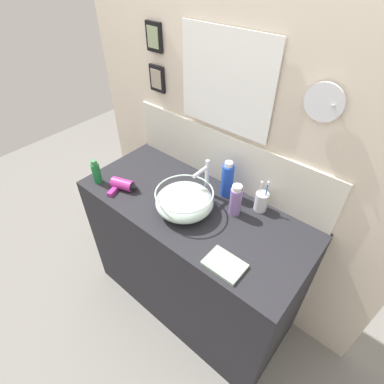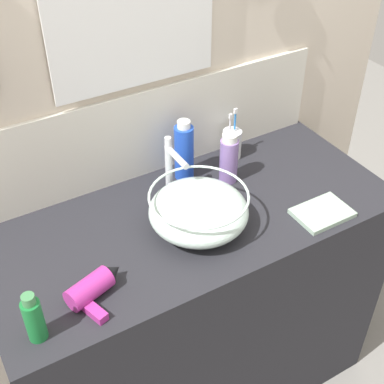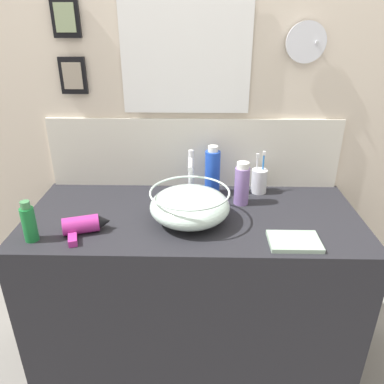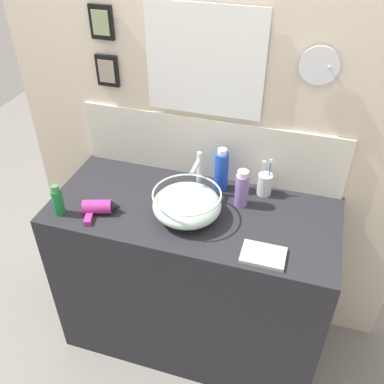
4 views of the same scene
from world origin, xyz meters
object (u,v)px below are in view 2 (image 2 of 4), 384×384
at_px(hair_drier, 94,287).
at_px(hand_towel, 322,213).
at_px(toothbrush_cup, 232,143).
at_px(glass_bowl_sink, 199,210).
at_px(shampoo_bottle, 229,159).
at_px(faucet, 171,165).
at_px(lotion_bottle, 34,319).
at_px(spray_bottle, 184,151).

xyz_separation_m(hair_drier, hand_towel, (0.75, -0.06, -0.02)).
relative_size(hair_drier, toothbrush_cup, 0.94).
height_order(glass_bowl_sink, toothbrush_cup, toothbrush_cup).
bearing_deg(glass_bowl_sink, shampoo_bottle, 36.52).
bearing_deg(shampoo_bottle, hand_towel, -62.91).
distance_m(shampoo_bottle, hand_towel, 0.36).
distance_m(faucet, toothbrush_cup, 0.33).
bearing_deg(lotion_bottle, faucet, 29.96).
height_order(faucet, hair_drier, faucet).
relative_size(faucet, lotion_bottle, 1.47).
distance_m(shampoo_bottle, spray_bottle, 0.15).
relative_size(glass_bowl_sink, toothbrush_cup, 1.60).
height_order(toothbrush_cup, spray_bottle, spray_bottle).
bearing_deg(spray_bottle, lotion_bottle, -148.35).
distance_m(hair_drier, hand_towel, 0.76).
distance_m(lotion_bottle, spray_bottle, 0.77).
xyz_separation_m(glass_bowl_sink, lotion_bottle, (-0.56, -0.15, 0.00)).
height_order(spray_bottle, hand_towel, spray_bottle).
bearing_deg(hair_drier, glass_bowl_sink, 13.84).
xyz_separation_m(shampoo_bottle, hand_towel, (0.16, -0.31, -0.08)).
xyz_separation_m(hair_drier, shampoo_bottle, (0.60, 0.25, 0.06)).
bearing_deg(glass_bowl_sink, toothbrush_cup, 41.88).
xyz_separation_m(glass_bowl_sink, hair_drier, (-0.38, -0.09, -0.04)).
height_order(hair_drier, lotion_bottle, lotion_bottle).
height_order(toothbrush_cup, shampoo_bottle, toothbrush_cup).
bearing_deg(glass_bowl_sink, hand_towel, -22.16).
relative_size(glass_bowl_sink, faucet, 1.36).
bearing_deg(lotion_bottle, spray_bottle, 31.65).
bearing_deg(toothbrush_cup, spray_bottle, -174.69).
relative_size(shampoo_bottle, spray_bottle, 0.83).
xyz_separation_m(glass_bowl_sink, hand_towel, (0.37, -0.15, -0.06)).
distance_m(hair_drier, toothbrush_cup, 0.78).
height_order(glass_bowl_sink, lotion_bottle, lotion_bottle).
height_order(shampoo_bottle, spray_bottle, spray_bottle).
distance_m(faucet, hand_towel, 0.51).
relative_size(shampoo_bottle, lotion_bottle, 1.21).
height_order(hair_drier, shampoo_bottle, shampoo_bottle).
distance_m(glass_bowl_sink, shampoo_bottle, 0.27).
xyz_separation_m(spray_bottle, hand_towel, (0.28, -0.40, -0.10)).
relative_size(toothbrush_cup, lotion_bottle, 1.25).
distance_m(glass_bowl_sink, hair_drier, 0.40).
xyz_separation_m(shampoo_bottle, lotion_bottle, (-0.77, -0.31, -0.02)).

